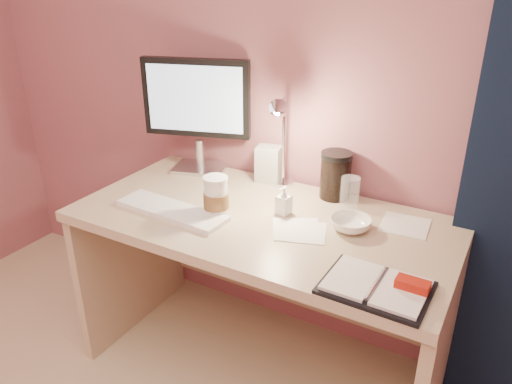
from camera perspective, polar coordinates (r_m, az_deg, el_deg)
The scene contains 14 objects.
desk at distance 2.01m, azimuth 1.70°, elevation -7.68°, with size 1.40×0.70×0.73m.
monitor at distance 2.18m, azimuth -6.77°, elevation 9.81°, with size 0.46×0.23×0.50m.
keyboard at distance 1.90m, azimuth -9.60°, elevation -2.10°, with size 0.45×0.13×0.02m, color white.
planner at distance 1.49m, azimuth 13.89°, elevation -10.43°, with size 0.30×0.23×0.05m.
paper_a at distance 1.75m, azimuth 5.43°, elevation -4.56°, with size 0.16×0.16×0.00m, color white.
paper_b at distance 1.86m, azimuth 16.66°, elevation -3.65°, with size 0.16×0.16×0.00m, color white.
paper_c at distance 1.76m, azimuth 4.66°, elevation -4.23°, with size 0.16×0.16×0.00m, color white.
coffee_cup at distance 1.84m, azimuth -4.60°, elevation -0.60°, with size 0.09×0.09×0.15m.
clear_cup at distance 1.91m, azimuth 10.66°, elevation -0.12°, with size 0.07×0.07×0.13m, color white.
bowl at distance 1.78m, azimuth 10.78°, elevation -3.63°, with size 0.14×0.14×0.04m, color white.
lotion_bottle at distance 1.85m, azimuth 3.18°, elevation -0.97°, with size 0.05×0.05×0.11m, color white.
dark_jar at distance 1.99m, azimuth 9.06°, elevation 1.64°, with size 0.12×0.12×0.17m, color black.
product_box at distance 2.12m, azimuth 1.46°, elevation 3.23°, with size 0.10×0.08×0.15m, color silver.
desk_lamp at distance 1.96m, azimuth 1.18°, elevation 6.80°, with size 0.14×0.25×0.40m.
Camera 1 is at (0.79, -0.06, 1.58)m, focal length 35.00 mm.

